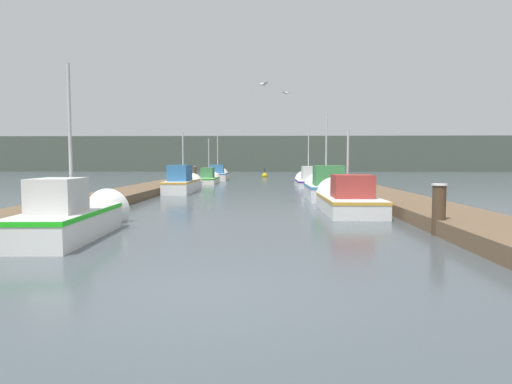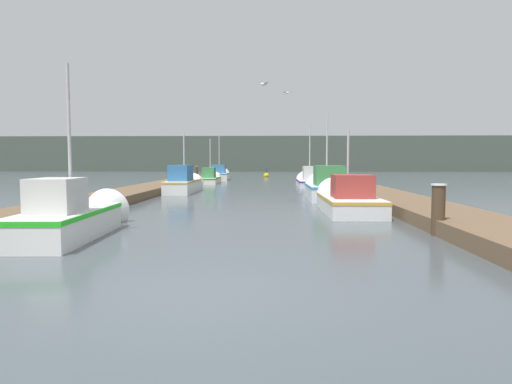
# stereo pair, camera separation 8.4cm
# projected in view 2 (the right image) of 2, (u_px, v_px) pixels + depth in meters

# --- Properties ---
(ground_plane) EXTENTS (200.00, 200.00, 0.00)m
(ground_plane) POSITION_uv_depth(u_px,v_px,m) (200.00, 300.00, 5.95)
(ground_plane) COLOR #424C51
(dock_left) EXTENTS (2.27, 40.00, 0.38)m
(dock_left) POSITION_uv_depth(u_px,v_px,m) (129.00, 194.00, 22.10)
(dock_left) COLOR brown
(dock_left) RESTS_ON ground_plane
(dock_right) EXTENTS (2.27, 40.00, 0.38)m
(dock_right) POSITION_uv_depth(u_px,v_px,m) (378.00, 194.00, 21.68)
(dock_right) COLOR brown
(dock_right) RESTS_ON ground_plane
(distant_shore_ridge) EXTENTS (120.00, 16.00, 5.67)m
(distant_shore_ridge) POSITION_uv_depth(u_px,v_px,m) (267.00, 154.00, 80.29)
(distant_shore_ridge) COLOR #424C42
(distant_shore_ridge) RESTS_ON ground_plane
(fishing_boat_0) EXTENTS (1.56, 4.94, 4.40)m
(fishing_boat_0) POSITION_uv_depth(u_px,v_px,m) (76.00, 216.00, 11.09)
(fishing_boat_0) COLOR silver
(fishing_boat_0) RESTS_ON ground_plane
(fishing_boat_1) EXTENTS (1.82, 5.60, 3.42)m
(fishing_boat_1) POSITION_uv_depth(u_px,v_px,m) (345.00, 199.00, 16.61)
(fishing_boat_1) COLOR silver
(fishing_boat_1) RESTS_ON ground_plane
(fishing_boat_2) EXTENTS (1.82, 4.91, 4.50)m
(fishing_boat_2) POSITION_uv_depth(u_px,v_px,m) (326.00, 188.00, 21.62)
(fishing_boat_2) COLOR silver
(fishing_boat_2) RESTS_ON ground_plane
(fishing_boat_3) EXTENTS (1.41, 6.10, 3.69)m
(fishing_boat_3) POSITION_uv_depth(u_px,v_px,m) (185.00, 183.00, 26.22)
(fishing_boat_3) COLOR silver
(fishing_boat_3) RESTS_ON ground_plane
(fishing_boat_4) EXTENTS (1.72, 5.68, 4.97)m
(fishing_boat_4) POSITION_uv_depth(u_px,v_px,m) (309.00, 181.00, 32.05)
(fishing_boat_4) COLOR silver
(fishing_boat_4) RESTS_ON ground_plane
(fishing_boat_5) EXTENTS (1.45, 5.36, 3.92)m
(fishing_boat_5) POSITION_uv_depth(u_px,v_px,m) (211.00, 178.00, 36.37)
(fishing_boat_5) COLOR silver
(fishing_boat_5) RESTS_ON ground_plane
(fishing_boat_6) EXTENTS (1.88, 5.26, 4.77)m
(fishing_boat_6) POSITION_uv_depth(u_px,v_px,m) (220.00, 175.00, 41.99)
(fishing_boat_6) COLOR silver
(fishing_boat_6) RESTS_ON ground_plane
(mooring_piling_1) EXTENTS (0.24, 0.24, 1.36)m
(mooring_piling_1) POSITION_uv_depth(u_px,v_px,m) (197.00, 174.00, 36.56)
(mooring_piling_1) COLOR #473523
(mooring_piling_1) RESTS_ON ground_plane
(mooring_piling_2) EXTENTS (0.34, 0.34, 1.32)m
(mooring_piling_2) POSITION_uv_depth(u_px,v_px,m) (318.00, 173.00, 40.00)
(mooring_piling_2) COLOR #473523
(mooring_piling_2) RESTS_ON ground_plane
(mooring_piling_3) EXTENTS (0.36, 0.36, 1.25)m
(mooring_piling_3) POSITION_uv_depth(u_px,v_px,m) (438.00, 210.00, 11.00)
(mooring_piling_3) COLOR #473523
(mooring_piling_3) RESTS_ON ground_plane
(channel_buoy) EXTENTS (0.61, 0.61, 1.11)m
(channel_buoy) POSITION_uv_depth(u_px,v_px,m) (266.00, 176.00, 48.65)
(channel_buoy) COLOR gold
(channel_buoy) RESTS_ON ground_plane
(seagull_lead) EXTENTS (0.53, 0.38, 0.12)m
(seagull_lead) POSITION_uv_depth(u_px,v_px,m) (287.00, 93.00, 26.87)
(seagull_lead) COLOR white
(seagull_1) EXTENTS (0.43, 0.50, 0.12)m
(seagull_1) POSITION_uv_depth(u_px,v_px,m) (263.00, 84.00, 17.92)
(seagull_1) COLOR white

